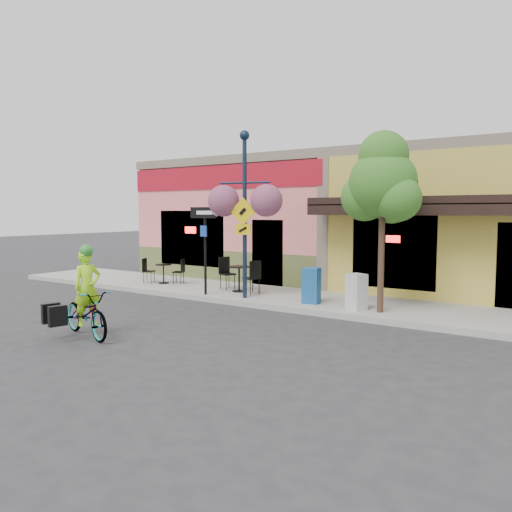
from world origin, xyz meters
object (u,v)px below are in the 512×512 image
Objects in this scene: building at (398,220)px; one_way_sign at (205,251)px; bicycle at (87,313)px; lamp_post at (245,215)px; newspaper_box_blue at (311,286)px; street_tree at (382,221)px; cyclist_rider at (88,300)px; newspaper_box_grey at (356,292)px.

building is 7.15× the size of one_way_sign.
lamp_post is at bearing 8.25° from bicycle.
newspaper_box_blue is 2.58m from street_tree.
building is 3.92× the size of lamp_post.
street_tree is (4.33, 5.08, 1.56)m from cyclist_rider.
building is at bearing 58.80° from lamp_post.
newspaper_box_grey is (3.79, 5.03, 0.11)m from bicycle.
bicycle is 0.29m from cyclist_rider.
newspaper_box_grey is (4.56, 0.30, -0.83)m from one_way_sign.
newspaper_box_blue is (2.45, 5.20, 0.13)m from bicycle.
building is 4.17× the size of street_tree.
cyclist_rider is at bearing -130.45° from street_tree.
street_tree is (4.38, 5.08, 1.84)m from bicycle.
cyclist_rider is 1.64× the size of newspaper_box_blue.
bicycle is 0.73× the size of one_way_sign.
newspaper_box_grey is (3.74, 5.03, -0.18)m from cyclist_rider.
bicycle is (-2.71, -11.42, -1.76)m from building.
lamp_post reaches higher than newspaper_box_grey.
one_way_sign is 4.64m from newspaper_box_grey.
bicycle is at bearing -124.26° from newspaper_box_blue.
building is 11.87m from bicycle.
bicycle is 6.30m from newspaper_box_grey.
street_tree reaches higher than building.
lamp_post is at bearing -154.65° from newspaper_box_grey.
newspaper_box_grey is at bearing -80.44° from building.
one_way_sign reaches higher than cyclist_rider.
newspaper_box_blue is at bearing -3.86° from lamp_post.
one_way_sign is at bearing 179.32° from newspaper_box_blue.
street_tree reaches higher than one_way_sign.
lamp_post is 4.94× the size of newspaper_box_blue.
one_way_sign is at bearing -153.04° from newspaper_box_grey.
building is at bearing 122.74° from newspaper_box_grey.
cyclist_rider is 6.85m from street_tree.
lamp_post is (0.51, 4.91, 1.98)m from bicycle.
newspaper_box_grey reaches higher than bicycle.
street_tree is at bearing -10.01° from lamp_post.
building is 9.75× the size of bicycle.
lamp_post is at bearing -177.49° from street_tree.
cyclist_rider is at bearing -75.82° from bicycle.
newspaper_box_grey is at bearing -10.36° from lamp_post.
newspaper_box_grey is at bearing -22.79° from bicycle.
newspaper_box_blue is (3.22, 0.47, -0.80)m from one_way_sign.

